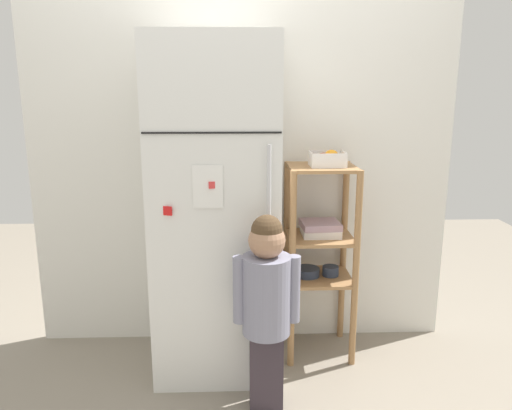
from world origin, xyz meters
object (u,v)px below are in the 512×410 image
refrigerator (216,210)px  pantry_shelf_unit (319,243)px  fruit_bin (328,159)px  child_standing (267,295)px

refrigerator → pantry_shelf_unit: 0.61m
pantry_shelf_unit → fruit_bin: size_ratio=5.88×
refrigerator → pantry_shelf_unit: refrigerator is taller
refrigerator → pantry_shelf_unit: (0.56, 0.11, -0.22)m
child_standing → pantry_shelf_unit: 0.62m
child_standing → fruit_bin: 0.82m
refrigerator → fruit_bin: 0.65m
fruit_bin → child_standing: bearing=-125.1°
refrigerator → pantry_shelf_unit: size_ratio=1.61×
child_standing → fruit_bin: size_ratio=5.15×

